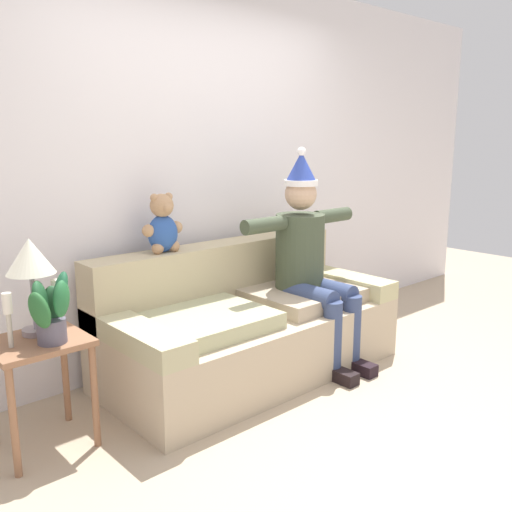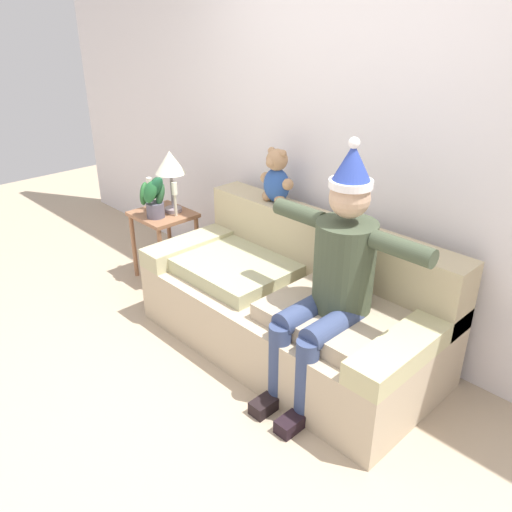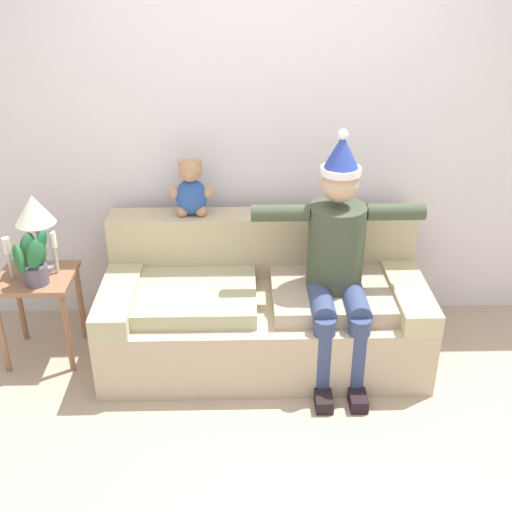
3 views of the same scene
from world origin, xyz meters
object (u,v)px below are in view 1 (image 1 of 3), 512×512
object	(u,v)px
side_table	(39,360)
table_lamp	(30,261)
potted_plant	(51,310)
person_seated	(310,257)
candle_tall	(8,312)
teddy_bear	(163,226)
candle_short	(56,298)
couch	(246,325)

from	to	relation	value
side_table	table_lamp	size ratio (longest dim) A/B	1.17
table_lamp	potted_plant	xyz separation A→B (m)	(0.01, -0.18, -0.21)
person_seated	candle_tall	world-z (taller)	person_seated
person_seated	teddy_bear	bearing A→B (deg)	152.52
person_seated	side_table	distance (m)	1.87
side_table	candle_tall	world-z (taller)	candle_tall
candle_tall	candle_short	distance (m)	0.27
candle_tall	candle_short	world-z (taller)	candle_short
couch	table_lamp	xyz separation A→B (m)	(-1.38, 0.05, 0.64)
potted_plant	table_lamp	bearing A→B (deg)	94.50
potted_plant	teddy_bear	bearing A→B (deg)	24.74
teddy_bear	table_lamp	distance (m)	0.96
couch	table_lamp	world-z (taller)	table_lamp
couch	candle_short	xyz separation A→B (m)	(-1.28, 0.01, 0.44)
teddy_bear	candle_tall	distance (m)	1.17
teddy_bear	potted_plant	size ratio (longest dim) A/B	1.03
couch	teddy_bear	bearing A→B (deg)	147.27
table_lamp	candle_short	world-z (taller)	table_lamp
teddy_bear	side_table	size ratio (longest dim) A/B	0.66
person_seated	potted_plant	bearing A→B (deg)	178.75
person_seated	teddy_bear	distance (m)	1.03
teddy_bear	couch	bearing A→B (deg)	-32.73
table_lamp	candle_tall	distance (m)	0.28
couch	person_seated	bearing A→B (deg)	-21.42
table_lamp	candle_short	distance (m)	0.23
teddy_bear	candle_short	xyz separation A→B (m)	(-0.83, -0.28, -0.25)
teddy_bear	potted_plant	xyz separation A→B (m)	(-0.91, -0.42, -0.26)
table_lamp	candle_short	size ratio (longest dim) A/B	1.79
couch	teddy_bear	world-z (taller)	teddy_bear
side_table	person_seated	bearing A→B (deg)	-4.29
teddy_bear	table_lamp	bearing A→B (deg)	-165.63
candle_tall	candle_short	bearing A→B (deg)	13.08
person_seated	table_lamp	world-z (taller)	person_seated
candle_tall	teddy_bear	bearing A→B (deg)	17.44
candle_short	teddy_bear	bearing A→B (deg)	18.76
table_lamp	potted_plant	bearing A→B (deg)	-85.50
potted_plant	person_seated	bearing A→B (deg)	-1.25
couch	candle_short	world-z (taller)	candle_short
teddy_bear	side_table	xyz separation A→B (m)	(-0.96, -0.32, -0.54)
person_seated	table_lamp	distance (m)	1.83
potted_plant	candle_short	distance (m)	0.16
side_table	potted_plant	xyz separation A→B (m)	(0.05, -0.10, 0.28)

